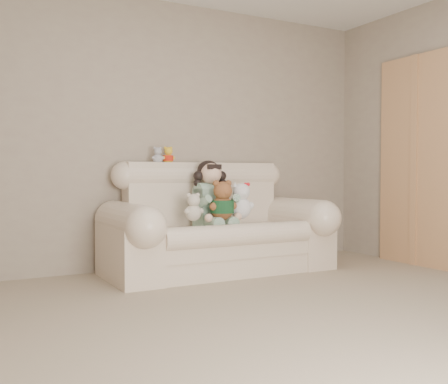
% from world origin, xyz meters
% --- Properties ---
extents(floor, '(5.00, 5.00, 0.00)m').
position_xyz_m(floor, '(0.00, 0.00, 0.00)').
color(floor, '#81745C').
rests_on(floor, ground).
extents(wall_back, '(4.50, 0.00, 4.50)m').
position_xyz_m(wall_back, '(0.00, 2.50, 1.30)').
color(wall_back, '#A19680').
rests_on(wall_back, ground).
extents(sofa, '(2.10, 0.95, 1.03)m').
position_xyz_m(sofa, '(0.30, 2.00, 0.52)').
color(sofa, '#F9E2C9').
rests_on(sofa, floor).
extents(door_panel, '(0.06, 0.90, 2.10)m').
position_xyz_m(door_panel, '(2.22, 1.40, 1.05)').
color(door_panel, '#B5844D').
rests_on(door_panel, floor).
extents(seated_child, '(0.45, 0.52, 0.64)m').
position_xyz_m(seated_child, '(0.25, 2.08, 0.74)').
color(seated_child, '#256B3F').
rests_on(seated_child, sofa).
extents(brown_teddy, '(0.30, 0.25, 0.42)m').
position_xyz_m(brown_teddy, '(0.25, 1.85, 0.71)').
color(brown_teddy, brown).
rests_on(brown_teddy, sofa).
extents(white_cat, '(0.29, 0.25, 0.40)m').
position_xyz_m(white_cat, '(0.47, 1.90, 0.70)').
color(white_cat, white).
rests_on(white_cat, sofa).
extents(cream_teddy, '(0.22, 0.18, 0.29)m').
position_xyz_m(cream_teddy, '(-0.01, 1.90, 0.65)').
color(cream_teddy, beige).
rests_on(cream_teddy, sofa).
extents(yellow_mini_bear, '(0.14, 0.11, 0.20)m').
position_xyz_m(yellow_mini_bear, '(-0.06, 2.35, 1.11)').
color(yellow_mini_bear, gold).
rests_on(yellow_mini_bear, sofa).
extents(grey_mini_plush, '(0.14, 0.12, 0.19)m').
position_xyz_m(grey_mini_plush, '(-0.18, 2.34, 1.11)').
color(grey_mini_plush, '#B6B7BE').
rests_on(grey_mini_plush, sofa).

